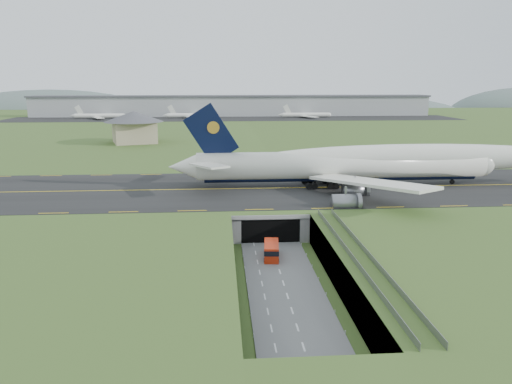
{
  "coord_description": "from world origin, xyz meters",
  "views": [
    {
      "loc": [
        -9.86,
        -88.57,
        32.46
      ],
      "look_at": [
        -2.14,
        20.0,
        8.13
      ],
      "focal_mm": 35.0,
      "sensor_mm": 36.0,
      "label": 1
    }
  ],
  "objects": [
    {
      "name": "jumbo_jet",
      "position": [
        28.45,
        34.59,
        11.92
      ],
      "size": [
        106.31,
        66.29,
        21.92
      ],
      "rotation": [
        0.0,
        0.0,
        0.0
      ],
      "color": "white",
      "rests_on": "ground"
    },
    {
      "name": "distant_hills",
      "position": [
        64.38,
        430.0,
        -4.0
      ],
      "size": [
        700.0,
        91.0,
        60.0
      ],
      "color": "slate",
      "rests_on": "ground"
    },
    {
      "name": "taxiway",
      "position": [
        0.0,
        33.0,
        6.09
      ],
      "size": [
        800.0,
        44.0,
        0.18
      ],
      "primitive_type": "cube",
      "color": "black",
      "rests_on": "airfield_deck"
    },
    {
      "name": "shuttle_tram",
      "position": [
        -0.75,
        -0.85,
        1.61
      ],
      "size": [
        3.34,
        7.34,
        2.92
      ],
      "rotation": [
        0.0,
        0.0,
        -0.1
      ],
      "color": "red",
      "rests_on": "ground"
    },
    {
      "name": "guideway",
      "position": [
        11.0,
        -19.11,
        5.32
      ],
      "size": [
        3.0,
        53.0,
        7.05
      ],
      "color": "#A8A8A3",
      "rests_on": "ground"
    },
    {
      "name": "service_building",
      "position": [
        -47.16,
        131.24,
        14.14
      ],
      "size": [
        31.35,
        31.35,
        13.74
      ],
      "rotation": [
        0.0,
        0.0,
        0.29
      ],
      "color": "tan",
      "rests_on": "ground"
    },
    {
      "name": "ground",
      "position": [
        0.0,
        0.0,
        0.0
      ],
      "size": [
        900.0,
        900.0,
        0.0
      ],
      "primitive_type": "plane",
      "color": "#3E5722",
      "rests_on": "ground"
    },
    {
      "name": "airfield_deck",
      "position": [
        0.0,
        0.0,
        3.0
      ],
      "size": [
        800.0,
        800.0,
        6.0
      ],
      "primitive_type": "cube",
      "color": "gray",
      "rests_on": "ground"
    },
    {
      "name": "trench_road",
      "position": [
        0.0,
        -7.5,
        0.1
      ],
      "size": [
        12.0,
        75.0,
        0.2
      ],
      "primitive_type": "cube",
      "color": "slate",
      "rests_on": "ground"
    },
    {
      "name": "tunnel_portal",
      "position": [
        0.0,
        16.71,
        3.33
      ],
      "size": [
        17.0,
        22.3,
        6.0
      ],
      "color": "gray",
      "rests_on": "ground"
    },
    {
      "name": "cargo_terminal",
      "position": [
        -0.23,
        299.41,
        13.96
      ],
      "size": [
        320.0,
        67.0,
        15.6
      ],
      "color": "#B2B2B2",
      "rests_on": "ground"
    }
  ]
}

